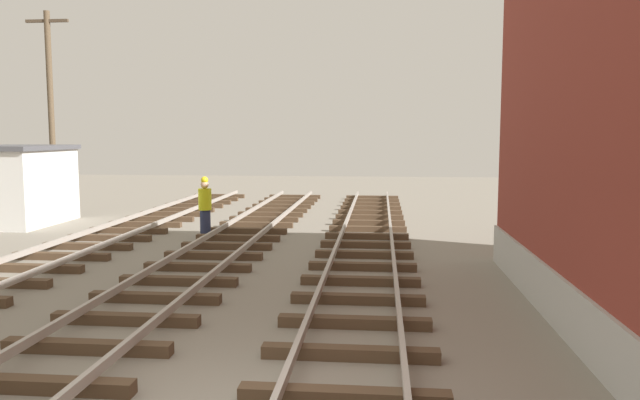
{
  "coord_description": "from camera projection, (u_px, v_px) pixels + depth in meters",
  "views": [
    {
      "loc": [
        1.52,
        -6.22,
        3.14
      ],
      "look_at": [
        -0.02,
        9.36,
        1.47
      ],
      "focal_mm": 34.68,
      "sensor_mm": 36.0,
      "label": 1
    }
  ],
  "objects": [
    {
      "name": "track_worker_foreground",
      "position": [
        205.0,
        207.0,
        18.8
      ],
      "size": [
        0.4,
        0.4,
        1.87
      ],
      "color": "#262D4C",
      "rests_on": "ground"
    },
    {
      "name": "utility_pole_far",
      "position": [
        51.0,
        107.0,
        25.5
      ],
      "size": [
        1.8,
        0.24,
        8.14
      ],
      "color": "brown",
      "rests_on": "ground"
    },
    {
      "name": "control_hut",
      "position": [
        15.0,
        185.0,
        21.57
      ],
      "size": [
        3.0,
        3.8,
        2.76
      ],
      "color": "silver",
      "rests_on": "ground"
    }
  ]
}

